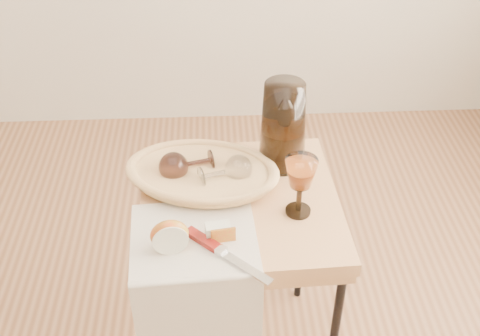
{
  "coord_description": "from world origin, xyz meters",
  "views": [
    {
      "loc": [
        0.34,
        -0.88,
        1.7
      ],
      "look_at": [
        0.4,
        0.31,
        0.79
      ],
      "focal_mm": 45.16,
      "sensor_mm": 36.0,
      "label": 1
    }
  ],
  "objects_px": {
    "tea_towel": "(194,238)",
    "bread_basket": "(202,175)",
    "goblet_lying_b": "(223,172)",
    "table_knife": "(224,252)",
    "apple_half": "(169,235)",
    "goblet_lying_a": "(190,164)",
    "wine_goblet": "(300,187)",
    "side_table": "(240,285)",
    "pitcher": "(283,125)"
  },
  "relations": [
    {
      "from": "tea_towel",
      "to": "bread_basket",
      "type": "height_order",
      "value": "bread_basket"
    },
    {
      "from": "goblet_lying_b",
      "to": "table_knife",
      "type": "bearing_deg",
      "value": -109.5
    },
    {
      "from": "bread_basket",
      "to": "apple_half",
      "type": "height_order",
      "value": "apple_half"
    },
    {
      "from": "table_knife",
      "to": "goblet_lying_b",
      "type": "bearing_deg",
      "value": 132.23
    },
    {
      "from": "tea_towel",
      "to": "goblet_lying_a",
      "type": "relative_size",
      "value": 2.34
    },
    {
      "from": "tea_towel",
      "to": "wine_goblet",
      "type": "bearing_deg",
      "value": 14.73
    },
    {
      "from": "wine_goblet",
      "to": "apple_half",
      "type": "bearing_deg",
      "value": -159.65
    },
    {
      "from": "goblet_lying_b",
      "to": "table_knife",
      "type": "height_order",
      "value": "goblet_lying_b"
    },
    {
      "from": "goblet_lying_b",
      "to": "table_knife",
      "type": "distance_m",
      "value": 0.27
    },
    {
      "from": "apple_half",
      "to": "table_knife",
      "type": "relative_size",
      "value": 0.36
    },
    {
      "from": "side_table",
      "to": "pitcher",
      "type": "distance_m",
      "value": 0.5
    },
    {
      "from": "goblet_lying_a",
      "to": "goblet_lying_b",
      "type": "bearing_deg",
      "value": 141.13
    },
    {
      "from": "bread_basket",
      "to": "table_knife",
      "type": "distance_m",
      "value": 0.29
    },
    {
      "from": "side_table",
      "to": "goblet_lying_a",
      "type": "relative_size",
      "value": 5.07
    },
    {
      "from": "wine_goblet",
      "to": "bread_basket",
      "type": "bearing_deg",
      "value": 151.27
    },
    {
      "from": "side_table",
      "to": "apple_half",
      "type": "bearing_deg",
      "value": -134.57
    },
    {
      "from": "apple_half",
      "to": "pitcher",
      "type": "bearing_deg",
      "value": 38.75
    },
    {
      "from": "side_table",
      "to": "wine_goblet",
      "type": "height_order",
      "value": "wine_goblet"
    },
    {
      "from": "side_table",
      "to": "apple_half",
      "type": "relative_size",
      "value": 7.26
    },
    {
      "from": "tea_towel",
      "to": "goblet_lying_a",
      "type": "xyz_separation_m",
      "value": [
        -0.01,
        0.24,
        0.05
      ]
    },
    {
      "from": "goblet_lying_b",
      "to": "wine_goblet",
      "type": "relative_size",
      "value": 0.73
    },
    {
      "from": "bread_basket",
      "to": "wine_goblet",
      "type": "relative_size",
      "value": 2.19
    },
    {
      "from": "goblet_lying_a",
      "to": "wine_goblet",
      "type": "bearing_deg",
      "value": 136.29
    },
    {
      "from": "apple_half",
      "to": "table_knife",
      "type": "distance_m",
      "value": 0.13
    },
    {
      "from": "goblet_lying_b",
      "to": "table_knife",
      "type": "relative_size",
      "value": 0.49
    },
    {
      "from": "tea_towel",
      "to": "goblet_lying_b",
      "type": "xyz_separation_m",
      "value": [
        0.08,
        0.2,
        0.05
      ]
    },
    {
      "from": "goblet_lying_b",
      "to": "tea_towel",
      "type": "bearing_deg",
      "value": -129.53
    },
    {
      "from": "table_knife",
      "to": "bread_basket",
      "type": "bearing_deg",
      "value": 143.27
    },
    {
      "from": "side_table",
      "to": "goblet_lying_a",
      "type": "xyz_separation_m",
      "value": [
        -0.13,
        0.09,
        0.39
      ]
    },
    {
      "from": "side_table",
      "to": "pitcher",
      "type": "xyz_separation_m",
      "value": [
        0.13,
        0.16,
        0.46
      ]
    },
    {
      "from": "side_table",
      "to": "goblet_lying_a",
      "type": "height_order",
      "value": "goblet_lying_a"
    },
    {
      "from": "bread_basket",
      "to": "side_table",
      "type": "bearing_deg",
      "value": -26.92
    },
    {
      "from": "wine_goblet",
      "to": "table_knife",
      "type": "bearing_deg",
      "value": -142.23
    },
    {
      "from": "bread_basket",
      "to": "wine_goblet",
      "type": "distance_m",
      "value": 0.29
    },
    {
      "from": "pitcher",
      "to": "goblet_lying_a",
      "type": "bearing_deg",
      "value": -170.83
    },
    {
      "from": "pitcher",
      "to": "apple_half",
      "type": "xyz_separation_m",
      "value": [
        -0.3,
        -0.33,
        -0.08
      ]
    },
    {
      "from": "side_table",
      "to": "bread_basket",
      "type": "bearing_deg",
      "value": 141.58
    },
    {
      "from": "goblet_lying_a",
      "to": "tea_towel",
      "type": "bearing_deg",
      "value": 77.44
    },
    {
      "from": "apple_half",
      "to": "goblet_lying_a",
      "type": "bearing_deg",
      "value": 71.66
    },
    {
      "from": "side_table",
      "to": "wine_goblet",
      "type": "distance_m",
      "value": 0.45
    },
    {
      "from": "tea_towel",
      "to": "bread_basket",
      "type": "xyz_separation_m",
      "value": [
        0.02,
        0.22,
        0.02
      ]
    },
    {
      "from": "bread_basket",
      "to": "apple_half",
      "type": "xyz_separation_m",
      "value": [
        -0.08,
        -0.25,
        0.02
      ]
    },
    {
      "from": "tea_towel",
      "to": "table_knife",
      "type": "xyz_separation_m",
      "value": [
        0.07,
        -0.06,
        0.01
      ]
    },
    {
      "from": "goblet_lying_b",
      "to": "wine_goblet",
      "type": "xyz_separation_m",
      "value": [
        0.19,
        -0.11,
        0.03
      ]
    },
    {
      "from": "table_knife",
      "to": "side_table",
      "type": "bearing_deg",
      "value": 120.51
    },
    {
      "from": "side_table",
      "to": "goblet_lying_b",
      "type": "xyz_separation_m",
      "value": [
        -0.04,
        0.06,
        0.38
      ]
    },
    {
      "from": "side_table",
      "to": "tea_towel",
      "type": "relative_size",
      "value": 2.17
    },
    {
      "from": "goblet_lying_a",
      "to": "table_knife",
      "type": "distance_m",
      "value": 0.32
    },
    {
      "from": "tea_towel",
      "to": "table_knife",
      "type": "distance_m",
      "value": 0.1
    },
    {
      "from": "pitcher",
      "to": "tea_towel",
      "type": "bearing_deg",
      "value": -133.87
    }
  ]
}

